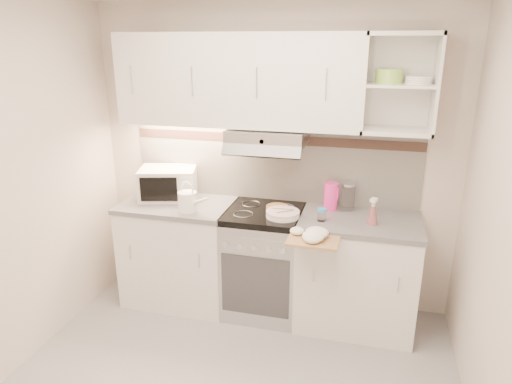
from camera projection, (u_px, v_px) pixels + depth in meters
room_shell at (237, 139)px, 2.73m from camera, size 3.04×2.84×2.52m
base_cabinet_left at (180, 253)px, 3.96m from camera, size 0.90×0.60×0.86m
worktop_left at (177, 205)px, 3.82m from camera, size 0.92×0.62×0.04m
base_cabinet_right at (356, 274)px, 3.61m from camera, size 0.90×0.60×0.86m
worktop_right at (360, 222)px, 3.46m from camera, size 0.92×0.62×0.04m
electric_range at (264, 261)px, 3.78m from camera, size 0.60×0.60×0.90m
microwave at (168, 183)px, 3.89m from camera, size 0.54×0.46×0.26m
watering_can at (188, 201)px, 3.59m from camera, size 0.29×0.15×0.25m
plate_stack at (283, 214)px, 3.50m from camera, size 0.26×0.26×0.05m
bread_loaf at (277, 209)px, 3.61m from camera, size 0.18×0.18×0.04m
pink_pitcher at (331, 196)px, 3.63m from camera, size 0.12×0.11×0.22m
glass_jar at (348, 196)px, 3.63m from camera, size 0.12×0.12×0.22m
spice_jar at (322, 215)px, 3.41m from camera, size 0.07×0.07×0.10m
spray_bottle at (373, 213)px, 3.34m from camera, size 0.08×0.08×0.22m
cutting_board at (314, 239)px, 3.19m from camera, size 0.36×0.33×0.02m
dish_towel at (307, 232)px, 3.17m from camera, size 0.36×0.33×0.08m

